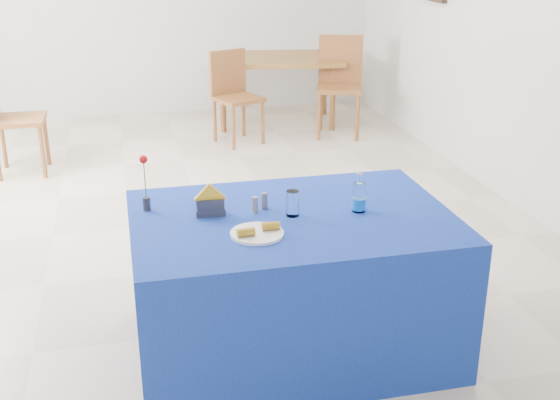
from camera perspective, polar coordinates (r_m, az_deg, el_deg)
The scene contains 14 objects.
floor at distance 5.39m, azimuth -6.21°, elevation -1.81°, with size 7.00×7.00×0.00m, color beige.
plate at distance 3.28m, azimuth -1.88°, elevation -2.75°, with size 0.25×0.25×0.01m, color white.
drinking_glass at distance 3.47m, azimuth 1.04°, elevation -0.28°, with size 0.06×0.06×0.13m, color white.
salt_shaker at distance 3.52m, azimuth -2.03°, elevation -0.40°, with size 0.03×0.03×0.09m, color slate.
pepper_shaker at distance 3.57m, azimuth -1.27°, elevation -0.06°, with size 0.03×0.03×0.09m, color #5E5E63.
blue_table at distance 3.66m, azimuth 0.96°, elevation -6.74°, with size 1.60×1.10×0.76m.
water_bottle at distance 3.55m, azimuth 6.44°, elevation 0.17°, with size 0.07×0.07×0.21m.
napkin_holder at distance 3.50m, azimuth -5.68°, elevation -0.50°, with size 0.16×0.06×0.17m.
rose_vase at distance 3.58m, azimuth -10.89°, elevation 1.17°, with size 0.04×0.04×0.29m.
oak_table at distance 7.98m, azimuth -0.34°, elevation 11.02°, with size 1.57×1.14×0.76m.
chair_bg_left at distance 7.31m, azimuth -3.80°, elevation 8.91°, with size 0.55×0.55×0.94m.
chair_bg_right at distance 7.60m, azimuth 4.88°, elevation 9.82°, with size 0.59×0.59×1.04m.
chair_win_b at distance 6.71m, azimuth -21.34°, elevation 6.73°, with size 0.45×0.45×1.00m.
banana_pieces at distance 3.26m, azimuth -1.74°, elevation -2.37°, with size 0.21×0.09×0.04m.
Camera 1 is at (-0.55, -4.93, 2.10)m, focal length 45.00 mm.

